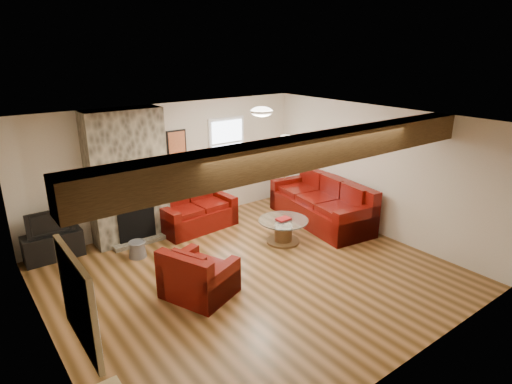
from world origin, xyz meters
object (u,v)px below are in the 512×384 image
at_px(armchair_red, 199,271).
at_px(tv_cabinet, 53,246).
at_px(coffee_table, 283,231).
at_px(floor_lamp, 285,146).
at_px(loveseat, 196,209).
at_px(sofa_three, 320,201).
at_px(television, 49,221).

relative_size(armchair_red, tv_cabinet, 0.98).
height_order(coffee_table, floor_lamp, floor_lamp).
distance_m(armchair_red, coffee_table, 2.26).
relative_size(loveseat, armchair_red, 1.62).
height_order(sofa_three, armchair_red, sofa_three).
bearing_deg(coffee_table, sofa_three, 12.85).
bearing_deg(television, armchair_red, -60.01).
relative_size(loveseat, floor_lamp, 0.91).
height_order(sofa_three, floor_lamp, floor_lamp).
bearing_deg(tv_cabinet, armchair_red, -60.01).
height_order(tv_cabinet, floor_lamp, floor_lamp).
relative_size(loveseat, coffee_table, 1.63).
xyz_separation_m(loveseat, armchair_red, (-1.20, -2.23, -0.02)).
distance_m(sofa_three, coffee_table, 1.32).
bearing_deg(sofa_three, television, -100.03).
bearing_deg(coffee_table, tv_cabinet, 152.26).
bearing_deg(television, sofa_three, -18.30).
relative_size(armchair_red, television, 1.23).
xyz_separation_m(loveseat, tv_cabinet, (-2.66, 0.30, -0.17)).
relative_size(sofa_three, armchair_red, 2.56).
bearing_deg(tv_cabinet, loveseat, -6.43).
xyz_separation_m(sofa_three, tv_cabinet, (-4.90, 1.62, -0.23)).
bearing_deg(sofa_three, coffee_table, -68.89).
bearing_deg(armchair_red, tv_cabinet, 7.99).
xyz_separation_m(coffee_table, tv_cabinet, (-3.63, 1.91, 0.01)).
height_order(loveseat, tv_cabinet, loveseat).
distance_m(loveseat, armchair_red, 2.53).
bearing_deg(coffee_table, television, 152.26).
xyz_separation_m(armchair_red, television, (-1.46, 2.53, 0.32)).
height_order(armchair_red, coffee_table, armchair_red).
relative_size(tv_cabinet, television, 1.25).
xyz_separation_m(tv_cabinet, floor_lamp, (4.90, -0.46, 1.19)).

